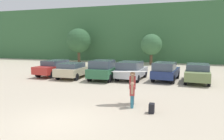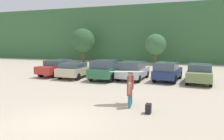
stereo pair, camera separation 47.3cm
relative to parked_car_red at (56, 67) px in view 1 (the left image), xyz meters
The scene contains 14 objects.
ground_plane 12.69m from the parked_car_red, 57.74° to the right, with size 120.00×120.00×0.00m, color beige.
hillside_ridge 23.00m from the parked_car_red, 72.68° to the left, with size 108.00×12.00×8.96m, color #38663D.
tree_center_left 13.62m from the parked_car_red, 106.89° to the left, with size 3.78×3.78×5.28m.
tree_far_left 14.95m from the parked_car_red, 59.87° to the left, with size 2.98×2.98×4.32m.
parked_car_red is the anchor object (origin of this frame).
parked_car_champagne 2.40m from the parked_car_red, 15.92° to the right, with size 1.99×4.24×1.38m.
parked_car_forest_green 5.29m from the parked_car_red, ahead, with size 1.97×4.32×1.71m.
parked_car_silver 7.47m from the parked_car_red, ahead, with size 2.20×4.09×1.58m.
parked_car_navy 10.32m from the parked_car_red, ahead, with size 2.21×4.19×1.59m.
parked_car_olive_green 12.82m from the parked_car_red, ahead, with size 2.10×4.44×1.50m.
person_adult 11.65m from the parked_car_red, 38.19° to the right, with size 0.39×0.88×1.73m.
person_child 12.13m from the parked_car_red, 40.07° to the right, with size 0.29×0.49×1.30m.
surfboard_white 11.63m from the parked_car_red, 38.99° to the right, with size 1.96×1.17×0.11m.
backpack_dropped 13.30m from the parked_car_red, 39.03° to the right, with size 0.24×0.34×0.45m.
Camera 1 is at (4.77, -7.35, 3.27)m, focal length 34.69 mm.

